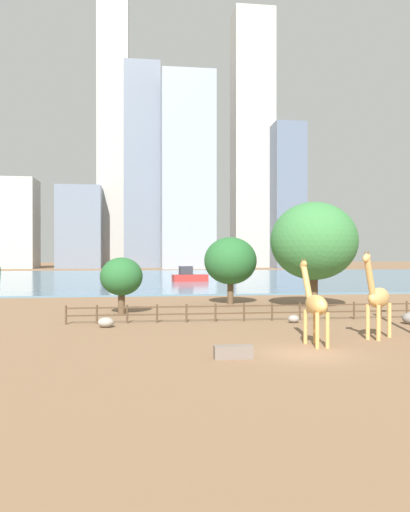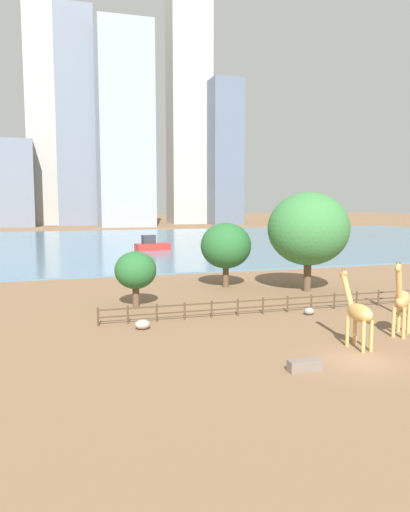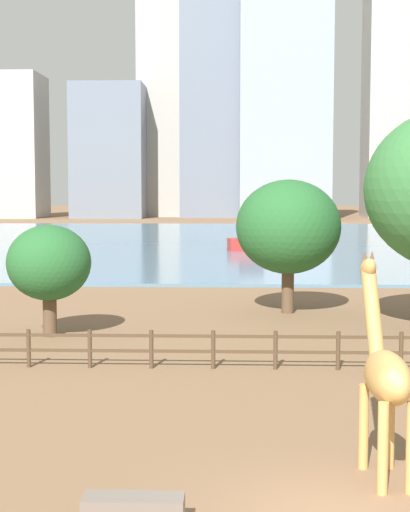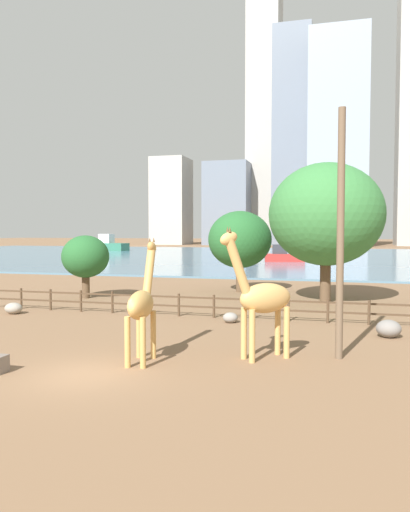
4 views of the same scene
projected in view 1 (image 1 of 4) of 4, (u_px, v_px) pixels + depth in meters
name	position (u px, v px, depth m)	size (l,w,h in m)	color
ground_plane	(179.00, 277.00, 103.41)	(400.00, 400.00, 0.00)	brown
harbor_water	(180.00, 278.00, 100.44)	(180.00, 86.00, 0.20)	slate
giraffe_tall	(315.00, 304.00, 26.40)	(1.02, 3.06, 4.65)	tan
giraffe_companion	(377.00, 298.00, 28.47)	(2.78, 2.49, 5.08)	tan
boulder_near_fence	(106.00, 322.00, 32.89)	(1.06, 0.89, 0.67)	gray
boulder_small	(294.00, 319.00, 35.11)	(0.80, 0.73, 0.55)	gray
feeding_trough	(233.00, 352.00, 23.11)	(1.80, 0.60, 0.60)	#72665B
enclosure_fence	(248.00, 311.00, 35.96)	(26.12, 0.14, 1.30)	#4C3826
tree_left_large	(314.00, 241.00, 44.59)	(7.74, 7.74, 9.51)	brown
tree_center_broad	(230.00, 261.00, 48.06)	(5.07, 5.07, 6.49)	brown
tree_right_tall	(121.00, 277.00, 40.29)	(3.42, 3.42, 4.58)	brown
boat_ferry	(189.00, 276.00, 84.46)	(6.20, 3.13, 2.60)	#B22D28
skyline_tower_needle	(18.00, 224.00, 169.48)	(12.06, 13.59, 30.35)	#B7B2A8
skyline_block_central	(142.00, 166.00, 178.85)	(12.77, 10.60, 72.90)	slate
skyline_tower_glass	(80.00, 227.00, 170.73)	(15.04, 11.73, 28.02)	slate
skyline_block_left	(253.00, 140.00, 184.85)	(14.78, 12.35, 94.50)	#B7B2A8
skyline_block_right	(187.00, 172.00, 166.78)	(17.55, 14.36, 64.77)	#939EAD
skyline_tower_short	(287.00, 196.00, 176.99)	(10.84, 12.95, 50.71)	slate
skyline_block_wide	(113.00, 122.00, 183.89)	(11.11, 14.99, 107.50)	#ADA89E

